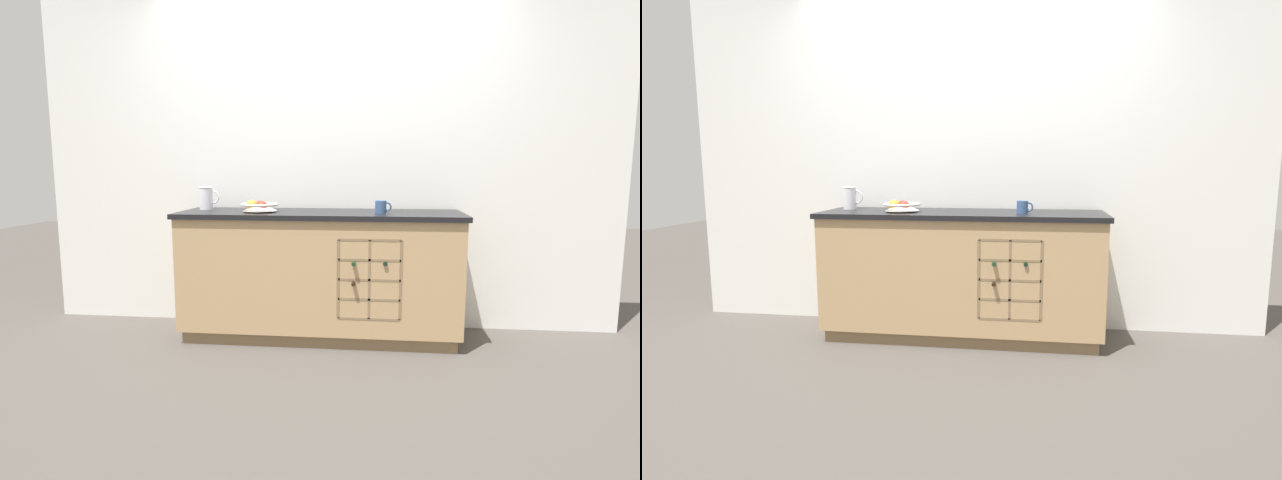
% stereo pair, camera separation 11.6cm
% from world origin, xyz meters
% --- Properties ---
extents(ground_plane, '(14.00, 14.00, 0.00)m').
position_xyz_m(ground_plane, '(0.00, 0.00, 0.00)').
color(ground_plane, '#4C4742').
extents(back_wall, '(4.40, 0.06, 2.55)m').
position_xyz_m(back_wall, '(0.00, 0.35, 1.27)').
color(back_wall, white).
rests_on(back_wall, ground_plane).
extents(kitchen_island, '(1.99, 0.62, 0.92)m').
position_xyz_m(kitchen_island, '(0.00, -0.00, 0.47)').
color(kitchen_island, olive).
rests_on(kitchen_island, ground_plane).
extents(fruit_bowl, '(0.26, 0.26, 0.09)m').
position_xyz_m(fruit_bowl, '(-0.42, -0.06, 0.96)').
color(fruit_bowl, silver).
rests_on(fruit_bowl, kitchen_island).
extents(white_pitcher, '(0.15, 0.10, 0.17)m').
position_xyz_m(white_pitcher, '(-0.85, 0.09, 1.00)').
color(white_pitcher, white).
rests_on(white_pitcher, kitchen_island).
extents(ceramic_mug, '(0.11, 0.08, 0.09)m').
position_xyz_m(ceramic_mug, '(0.43, -0.08, 0.96)').
color(ceramic_mug, '#385684').
rests_on(ceramic_mug, kitchen_island).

